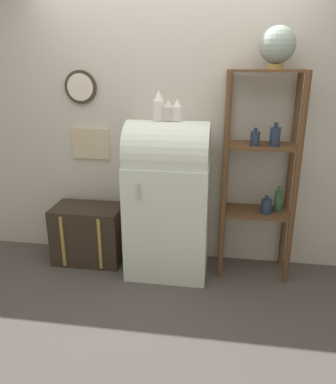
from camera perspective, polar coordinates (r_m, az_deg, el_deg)
name	(u,v)px	position (r m, az deg, el deg)	size (l,w,h in m)	color
ground_plane	(164,283)	(3.45, -0.63, -13.66)	(12.00, 12.00, 0.00)	#4C4742
wall_back	(173,122)	(3.51, 0.76, 10.60)	(7.00, 0.09, 2.70)	beige
refrigerator	(168,197)	(3.36, 0.04, -0.82)	(0.73, 0.62, 1.41)	silver
suitcase_trunk	(89,234)	(3.78, -11.99, -6.23)	(0.66, 0.41, 0.56)	#33281E
shelf_unit	(260,166)	(3.33, 13.91, 3.83)	(0.63, 0.36, 1.82)	brown
globe	(277,45)	(3.21, 16.32, 20.67)	(0.28, 0.28, 0.32)	#AD8942
vase_left	(159,106)	(3.20, -1.42, 12.91)	(0.10, 0.10, 0.25)	white
vase_center	(169,111)	(3.18, 0.11, 12.26)	(0.10, 0.10, 0.17)	beige
vase_right	(177,111)	(3.18, 1.42, 12.29)	(0.09, 0.09, 0.18)	white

